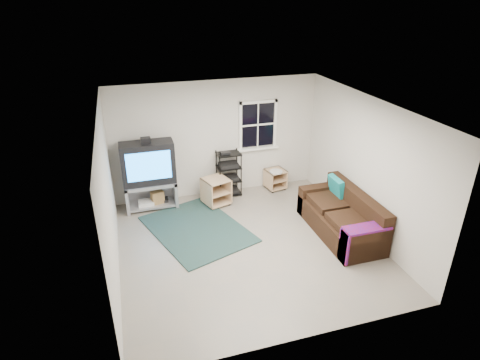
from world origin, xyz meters
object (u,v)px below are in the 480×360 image
object	(u,v)px
sofa	(342,218)
av_rack	(229,176)
tv_unit	(149,170)
side_table_left	(215,190)
side_table_right	(275,178)

from	to	relation	value
sofa	av_rack	bearing A→B (deg)	127.15
tv_unit	sofa	xyz separation A→B (m)	(3.41, -2.11, -0.55)
tv_unit	side_table_left	bearing A→B (deg)	-10.41
side_table_right	sofa	world-z (taller)	sofa
sofa	side_table_left	bearing A→B (deg)	137.94
tv_unit	side_table_left	size ratio (longest dim) A/B	2.47
side_table_right	side_table_left	bearing A→B (deg)	-167.87
av_rack	side_table_right	bearing A→B (deg)	-0.09
tv_unit	sofa	bearing A→B (deg)	-31.69
side_table_left	av_rack	bearing A→B (deg)	39.37
side_table_right	av_rack	bearing A→B (deg)	179.91
side_table_right	tv_unit	bearing A→B (deg)	-178.43
av_rack	side_table_left	bearing A→B (deg)	-140.63
tv_unit	side_table_right	xyz separation A→B (m)	(2.88, 0.08, -0.60)
tv_unit	side_table_left	xyz separation A→B (m)	(1.35, -0.25, -0.55)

